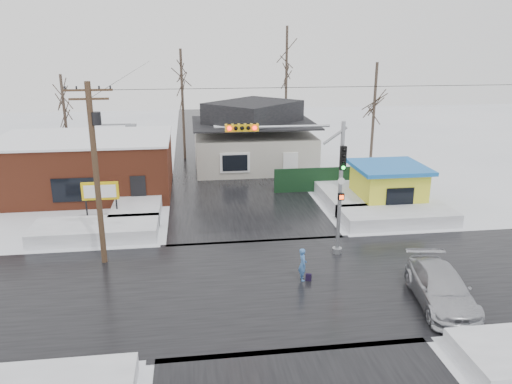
{
  "coord_description": "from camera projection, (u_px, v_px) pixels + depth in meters",
  "views": [
    {
      "loc": [
        -3.46,
        -20.43,
        10.87
      ],
      "look_at": [
        -0.07,
        4.81,
        3.0
      ],
      "focal_mm": 35.0,
      "sensor_mm": 36.0,
      "label": 1
    }
  ],
  "objects": [
    {
      "name": "snowbank_nside_w",
      "position": [
        139.0,
        202.0,
        33.35
      ],
      "size": [
        3.0,
        8.0,
        0.8
      ],
      "primitive_type": "cube",
      "color": "white",
      "rests_on": "ground"
    },
    {
      "name": "house",
      "position": [
        253.0,
        137.0,
        43.3
      ],
      "size": [
        10.4,
        8.4,
        5.76
      ],
      "color": "beige",
      "rests_on": "ground"
    },
    {
      "name": "tree_far_right",
      "position": [
        376.0,
        85.0,
        41.35
      ],
      "size": [
        3.0,
        3.0,
        9.0
      ],
      "color": "#332821",
      "rests_on": "ground"
    },
    {
      "name": "snowbank_nside_e",
      "position": [
        342.0,
        193.0,
        35.13
      ],
      "size": [
        3.0,
        8.0,
        0.8
      ],
      "primitive_type": "cube",
      "color": "white",
      "rests_on": "ground"
    },
    {
      "name": "snowbank_nw",
      "position": [
        96.0,
        230.0,
        28.36
      ],
      "size": [
        7.0,
        3.0,
        0.8
      ],
      "primitive_type": "cube",
      "color": "white",
      "rests_on": "ground"
    },
    {
      "name": "kiosk",
      "position": [
        388.0,
        186.0,
        33.23
      ],
      "size": [
        4.6,
        4.6,
        2.88
      ],
      "color": "yellow",
      "rests_on": "ground"
    },
    {
      "name": "ground",
      "position": [
        271.0,
        284.0,
        22.99
      ],
      "size": [
        120.0,
        120.0,
        0.0
      ],
      "primitive_type": "plane",
      "color": "white",
      "rests_on": "ground"
    },
    {
      "name": "shopping_bag",
      "position": [
        308.0,
        278.0,
        23.26
      ],
      "size": [
        0.3,
        0.19,
        0.35
      ],
      "primitive_type": "cube",
      "rotation": [
        0.0,
        0.0,
        -0.26
      ],
      "color": "black",
      "rests_on": "ground"
    },
    {
      "name": "car",
      "position": [
        441.0,
        288.0,
        21.08
      ],
      "size": [
        2.88,
        5.44,
        1.5
      ],
      "primitive_type": "imported",
      "rotation": [
        0.0,
        0.0,
        -0.16
      ],
      "color": "#B6B7BD",
      "rests_on": "ground"
    },
    {
      "name": "traffic_signal",
      "position": [
        311.0,
        171.0,
        24.77
      ],
      "size": [
        6.05,
        0.68,
        7.0
      ],
      "color": "gray",
      "rests_on": "ground"
    },
    {
      "name": "snowbank_ne",
      "position": [
        397.0,
        216.0,
        30.65
      ],
      "size": [
        7.0,
        3.0,
        0.8
      ],
      "primitive_type": "cube",
      "color": "white",
      "rests_on": "ground"
    },
    {
      "name": "tree_far_mid",
      "position": [
        287.0,
        53.0,
        47.45
      ],
      "size": [
        3.0,
        3.0,
        12.0
      ],
      "color": "#332821",
      "rests_on": "ground"
    },
    {
      "name": "tree_far_left",
      "position": [
        181.0,
        72.0,
        44.76
      ],
      "size": [
        3.0,
        3.0,
        10.0
      ],
      "color": "#332821",
      "rests_on": "ground"
    },
    {
      "name": "utility_pole",
      "position": [
        97.0,
        164.0,
        23.79
      ],
      "size": [
        3.15,
        0.44,
        9.0
      ],
      "color": "#382619",
      "rests_on": "ground"
    },
    {
      "name": "tree_far_west",
      "position": [
        62.0,
        94.0,
        42.06
      ],
      "size": [
        3.0,
        3.0,
        8.0
      ],
      "color": "#332821",
      "rests_on": "ground"
    },
    {
      "name": "road_ns",
      "position": [
        271.0,
        284.0,
        22.99
      ],
      "size": [
        10.0,
        120.0,
        0.02
      ],
      "primitive_type": "cube",
      "color": "black",
      "rests_on": "ground"
    },
    {
      "name": "brick_building",
      "position": [
        86.0,
        165.0,
        36.13
      ],
      "size": [
        12.2,
        8.2,
        4.12
      ],
      "color": "brown",
      "rests_on": "ground"
    },
    {
      "name": "marquee_sign",
      "position": [
        100.0,
        192.0,
        30.27
      ],
      "size": [
        2.2,
        0.21,
        2.55
      ],
      "color": "black",
      "rests_on": "ground"
    },
    {
      "name": "fence",
      "position": [
        328.0,
        179.0,
        36.81
      ],
      "size": [
        8.0,
        0.12,
        1.8
      ],
      "primitive_type": "cube",
      "color": "black",
      "rests_on": "ground"
    },
    {
      "name": "pedestrian",
      "position": [
        303.0,
        265.0,
        23.19
      ],
      "size": [
        0.38,
        0.58,
        1.58
      ],
      "primitive_type": "imported",
      "rotation": [
        0.0,
        0.0,
        1.57
      ],
      "color": "#3D6CAD",
      "rests_on": "ground"
    },
    {
      "name": "road_ew",
      "position": [
        271.0,
        284.0,
        22.99
      ],
      "size": [
        120.0,
        10.0,
        0.02
      ],
      "primitive_type": "cube",
      "color": "black",
      "rests_on": "ground"
    }
  ]
}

